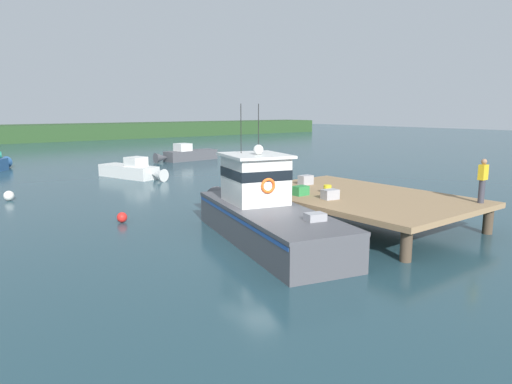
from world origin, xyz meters
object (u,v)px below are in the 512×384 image
main_fishing_boat (262,211)px  deckhand_by_the_boat (483,180)px  bait_bucket (327,189)px  moored_boat_outer_mooring (187,155)px  crate_single_far (306,180)px  mooring_buoy_outer (122,217)px  crate_stack_mid_dock (330,194)px  moored_boat_mid_harbor (132,171)px  mooring_buoy_spare_mooring (9,196)px  crate_stack_near_edge (300,191)px

main_fishing_boat → deckhand_by_the_boat: (6.67, -4.56, 1.05)m
bait_bucket → moored_boat_outer_mooring: bearing=73.7°
main_fishing_boat → crate_single_far: 5.18m
mooring_buoy_outer → deckhand_by_the_boat: bearing=-45.7°
main_fishing_boat → crate_stack_mid_dock: size_ratio=16.57×
moored_boat_mid_harbor → mooring_buoy_outer: (-5.42, -11.61, -0.29)m
moored_boat_outer_mooring → crate_stack_mid_dock: bearing=-107.5°
bait_bucket → mooring_buoy_spare_mooring: 16.24m
crate_single_far → moored_boat_outer_mooring: bearing=74.2°
crate_single_far → bait_bucket: crate_single_far is taller
crate_stack_near_edge → mooring_buoy_spare_mooring: bearing=123.2°
main_fishing_boat → bait_bucket: main_fishing_boat is taller
deckhand_by_the_boat → mooring_buoy_spare_mooring: 21.96m
mooring_buoy_spare_mooring → mooring_buoy_outer: bearing=-70.8°
main_fishing_boat → crate_stack_mid_dock: 2.92m
crate_stack_mid_dock → mooring_buoy_outer: crate_stack_mid_dock is taller
deckhand_by_the_boat → mooring_buoy_outer: bearing=134.3°
crate_stack_mid_dock → mooring_buoy_spare_mooring: bearing=121.7°
crate_single_far → deckhand_by_the_boat: (2.13, -7.02, 0.65)m
moored_boat_outer_mooring → mooring_buoy_outer: 23.37m
crate_stack_mid_dock → crate_stack_near_edge: 1.34m
mooring_buoy_spare_mooring → moored_boat_mid_harbor: bearing=23.8°
crate_single_far → mooring_buoy_spare_mooring: crate_single_far is taller
crate_stack_mid_dock → moored_boat_mid_harbor: crate_stack_mid_dock is taller
bait_bucket → moored_boat_outer_mooring: 25.00m
moored_boat_outer_mooring → crate_single_far: bearing=-105.8°
crate_stack_near_edge → mooring_buoy_outer: (-5.57, 4.76, -1.18)m
mooring_buoy_outer → bait_bucket: bearing=-37.0°
mooring_buoy_spare_mooring → crate_stack_mid_dock: bearing=-58.3°
crate_stack_near_edge → main_fishing_boat: bearing=-165.1°
deckhand_by_the_boat → moored_boat_mid_harbor: bearing=101.3°
main_fishing_boat → moored_boat_outer_mooring: 26.56m
crate_stack_mid_dock → mooring_buoy_spare_mooring: (-8.66, 14.05, -1.13)m
main_fishing_boat → crate_single_far: size_ratio=16.57×
main_fishing_boat → mooring_buoy_outer: 6.28m
crate_stack_near_edge → bait_bucket: bearing=-16.1°
main_fishing_boat → moored_boat_outer_mooring: bearing=66.2°
moored_boat_mid_harbor → mooring_buoy_spare_mooring: (-8.20, -3.62, -0.25)m
mooring_buoy_spare_mooring → main_fishing_boat: bearing=-66.5°
crate_stack_mid_dock → deckhand_by_the_boat: deckhand_by_the_boat is taller
bait_bucket → moored_boat_mid_harbor: size_ratio=0.06×
crate_single_far → crate_stack_mid_dock: (-1.71, -3.10, -0.02)m
moored_boat_mid_harbor → crate_stack_near_edge: bearing=-89.5°
bait_bucket → mooring_buoy_outer: bearing=143.0°
moored_boat_mid_harbor → moored_boat_outer_mooring: (8.34, 7.28, 0.04)m
mooring_buoy_outer → main_fishing_boat: bearing=-60.5°
crate_stack_near_edge → bait_bucket: 1.25m
deckhand_by_the_boat → main_fishing_boat: bearing=145.7°
bait_bucket → moored_boat_mid_harbor: (-1.34, 16.71, -0.87)m
crate_stack_mid_dock → mooring_buoy_outer: (-5.89, 6.06, -1.18)m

